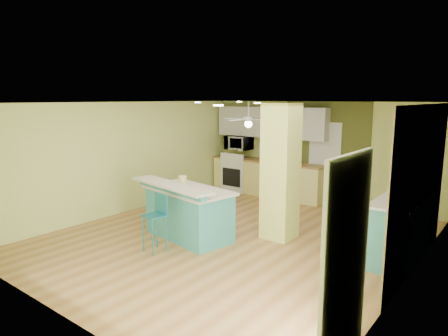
{
  "coord_description": "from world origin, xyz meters",
  "views": [
    {
      "loc": [
        4.24,
        -5.79,
        2.59
      ],
      "look_at": [
        -0.58,
        0.4,
        1.2
      ],
      "focal_mm": 32.0,
      "sensor_mm": 36.0,
      "label": 1
    }
  ],
  "objects": [
    {
      "name": "side_counter",
      "position": [
        2.7,
        0.76,
        0.51
      ],
      "size": [
        0.67,
        1.58,
        1.02
      ],
      "color": "teal",
      "rests_on": "floor"
    },
    {
      "name": "wall_decor",
      "position": [
        2.96,
        0.8,
        1.55
      ],
      "size": [
        0.03,
        0.9,
        0.7
      ],
      "primitive_type": "cube",
      "color": "brown",
      "rests_on": "wood_panel"
    },
    {
      "name": "ceiling",
      "position": [
        0.0,
        0.0,
        2.5
      ],
      "size": [
        6.0,
        7.0,
        0.01
      ],
      "primitive_type": "cube",
      "color": "white",
      "rests_on": "wall_back"
    },
    {
      "name": "wall_back",
      "position": [
        0.0,
        3.5,
        1.25
      ],
      "size": [
        6.0,
        0.01,
        2.5
      ],
      "primitive_type": "cube",
      "color": "#C7D371",
      "rests_on": "floor"
    },
    {
      "name": "floor",
      "position": [
        0.0,
        0.0,
        -0.01
      ],
      "size": [
        6.0,
        7.0,
        0.01
      ],
      "primitive_type": "cube",
      "color": "olive",
      "rests_on": "ground"
    },
    {
      "name": "wood_panel",
      "position": [
        2.99,
        0.6,
        1.25
      ],
      "size": [
        0.02,
        3.4,
        2.5
      ],
      "primitive_type": "cube",
      "color": "olive",
      "rests_on": "floor"
    },
    {
      "name": "column",
      "position": [
        0.65,
        0.5,
        1.25
      ],
      "size": [
        0.55,
        0.55,
        2.5
      ],
      "primitive_type": "cube",
      "color": "#DAE369",
      "rests_on": "floor"
    },
    {
      "name": "bar_stool",
      "position": [
        -0.65,
        -1.36,
        0.67
      ],
      "size": [
        0.37,
        0.37,
        1.0
      ],
      "rotation": [
        0.0,
        0.0,
        -0.13
      ],
      "color": "teal",
      "rests_on": "floor"
    },
    {
      "name": "kitchen_run",
      "position": [
        -1.3,
        3.2,
        0.47
      ],
      "size": [
        3.25,
        0.63,
        0.94
      ],
      "color": "#E9DF79",
      "rests_on": "floor"
    },
    {
      "name": "olive_accent",
      "position": [
        0.2,
        3.49,
        1.25
      ],
      "size": [
        2.2,
        0.02,
        2.5
      ],
      "primitive_type": "cube",
      "color": "#4C5321",
      "rests_on": "floor"
    },
    {
      "name": "interior_door",
      "position": [
        0.2,
        3.46,
        1.0
      ],
      "size": [
        0.82,
        0.05,
        2.0
      ],
      "primitive_type": "cube",
      "color": "silver",
      "rests_on": "floor"
    },
    {
      "name": "wall_right",
      "position": [
        3.0,
        0.0,
        1.25
      ],
      "size": [
        0.01,
        7.0,
        2.5
      ],
      "primitive_type": "cube",
      "color": "#C7D371",
      "rests_on": "floor"
    },
    {
      "name": "stove",
      "position": [
        -2.25,
        3.19,
        0.46
      ],
      "size": [
        0.76,
        0.66,
        1.08
      ],
      "color": "white",
      "rests_on": "floor"
    },
    {
      "name": "microwave",
      "position": [
        -2.25,
        3.2,
        1.35
      ],
      "size": [
        0.7,
        0.48,
        0.39
      ],
      "primitive_type": "imported",
      "color": "white",
      "rests_on": "wall_back"
    },
    {
      "name": "wall_front",
      "position": [
        0.0,
        -3.5,
        1.25
      ],
      "size": [
        6.0,
        0.01,
        2.5
      ],
      "primitive_type": "cube",
      "color": "#C7D371",
      "rests_on": "floor"
    },
    {
      "name": "upper_cabinets",
      "position": [
        -1.3,
        3.32,
        1.95
      ],
      "size": [
        3.2,
        0.34,
        0.8
      ],
      "primitive_type": "cube",
      "color": "silver",
      "rests_on": "wall_back"
    },
    {
      "name": "peninsula",
      "position": [
        -0.71,
        -0.54,
        0.5
      ],
      "size": [
        2.05,
        1.38,
        1.07
      ],
      "rotation": [
        0.0,
        0.0,
        -0.18
      ],
      "color": "teal",
      "rests_on": "floor"
    },
    {
      "name": "french_door",
      "position": [
        2.97,
        -2.3,
        1.05
      ],
      "size": [
        0.04,
        1.08,
        2.1
      ],
      "primitive_type": "cube",
      "color": "silver",
      "rests_on": "floor"
    },
    {
      "name": "wall_left",
      "position": [
        -3.0,
        0.0,
        1.25
      ],
      "size": [
        0.01,
        7.0,
        2.5
      ],
      "primitive_type": "cube",
      "color": "#C7D371",
      "rests_on": "floor"
    },
    {
      "name": "ceiling_fan",
      "position": [
        -1.1,
        2.0,
        2.08
      ],
      "size": [
        1.41,
        1.41,
        0.61
      ],
      "color": "white",
      "rests_on": "ceiling"
    },
    {
      "name": "canister",
      "position": [
        -1.08,
        -0.28,
        1.01
      ],
      "size": [
        0.16,
        0.16,
        0.16
      ],
      "primitive_type": "cylinder",
      "color": "yellow",
      "rests_on": "peninsula"
    },
    {
      "name": "fruit_bowl",
      "position": [
        -1.07,
        3.16,
        0.97
      ],
      "size": [
        0.32,
        0.32,
        0.07
      ],
      "primitive_type": "imported",
      "rotation": [
        0.0,
        0.0,
        0.21
      ],
      "color": "#372116",
      "rests_on": "kitchen_run"
    },
    {
      "name": "pendant_lamp",
      "position": [
        2.65,
        0.75,
        1.88
      ],
      "size": [
        0.14,
        0.14,
        0.69
      ],
      "color": "silver",
      "rests_on": "ceiling"
    }
  ]
}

